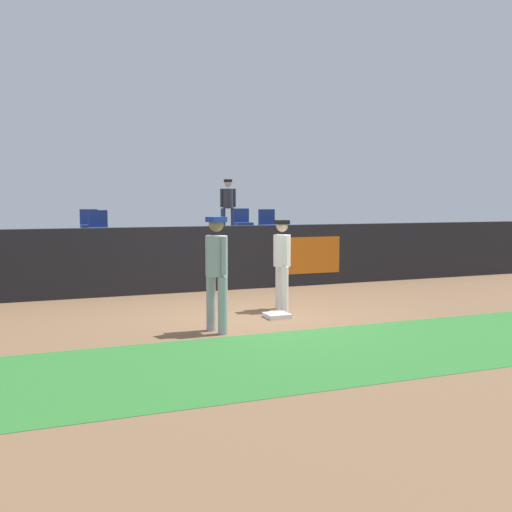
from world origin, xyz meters
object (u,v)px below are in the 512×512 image
(player_runner_visitor, at_px, (217,266))
(seat_back_left, at_px, (89,223))
(seat_front_left, at_px, (99,226))
(spectator_hooded, at_px, (228,203))
(first_base, at_px, (277,316))
(seat_front_right, at_px, (268,223))
(player_fielder_home, at_px, (282,258))
(seat_back_right, at_px, (242,221))

(player_runner_visitor, distance_m, seat_back_left, 7.52)
(seat_front_left, distance_m, spectator_hooded, 4.80)
(seat_back_left, bearing_deg, first_base, -69.72)
(first_base, relative_size, seat_front_right, 0.48)
(first_base, distance_m, seat_front_left, 5.67)
(seat_back_left, xyz_separation_m, spectator_hooded, (4.10, 0.71, 0.51))
(player_fielder_home, xyz_separation_m, seat_front_left, (-2.82, 4.27, 0.48))
(player_runner_visitor, xyz_separation_m, seat_front_right, (3.21, 5.62, 0.42))
(seat_front_left, relative_size, spectator_hooded, 0.49)
(spectator_hooded, bearing_deg, seat_back_right, 118.16)
(player_fielder_home, bearing_deg, player_runner_visitor, -47.24)
(player_runner_visitor, xyz_separation_m, spectator_hooded, (2.94, 8.13, 0.93))
(seat_back_left, bearing_deg, player_fielder_home, -64.77)
(first_base, distance_m, player_fielder_home, 1.19)
(seat_front_left, bearing_deg, first_base, -63.56)
(seat_front_left, bearing_deg, seat_back_right, 22.89)
(player_runner_visitor, bearing_deg, seat_back_left, 172.21)
(first_base, distance_m, player_runner_visitor, 1.80)
(seat_front_left, xyz_separation_m, spectator_hooded, (4.06, 2.51, 0.51))
(seat_front_right, relative_size, seat_back_right, 1.00)
(player_fielder_home, relative_size, seat_front_left, 2.01)
(seat_back_right, bearing_deg, player_runner_visitor, -112.95)
(seat_back_left, bearing_deg, spectator_hooded, 9.75)
(seat_back_left, relative_size, spectator_hooded, 0.49)
(first_base, xyz_separation_m, seat_back_left, (-2.48, 6.72, 1.42))
(spectator_hooded, bearing_deg, seat_front_right, 108.30)
(seat_front_right, distance_m, spectator_hooded, 2.57)
(seat_front_right, bearing_deg, seat_back_left, 157.59)
(seat_back_right, bearing_deg, spectator_hooded, 105.85)
(seat_front_right, height_order, seat_front_left, same)
(first_base, height_order, seat_front_right, seat_front_right)
(seat_front_right, distance_m, seat_back_right, 1.80)
(player_fielder_home, relative_size, seat_front_right, 2.01)
(seat_front_right, bearing_deg, seat_front_left, -180.00)
(first_base, distance_m, seat_front_right, 5.45)
(seat_back_right, bearing_deg, seat_back_left, -180.00)
(player_fielder_home, distance_m, seat_back_right, 6.26)
(spectator_hooded, bearing_deg, seat_back_left, 22.06)
(first_base, bearing_deg, seat_front_right, 69.04)
(first_base, bearing_deg, seat_front_left, 116.44)
(player_fielder_home, xyz_separation_m, seat_back_left, (-2.86, 6.07, 0.48))
(seat_front_right, bearing_deg, player_fielder_home, -109.39)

